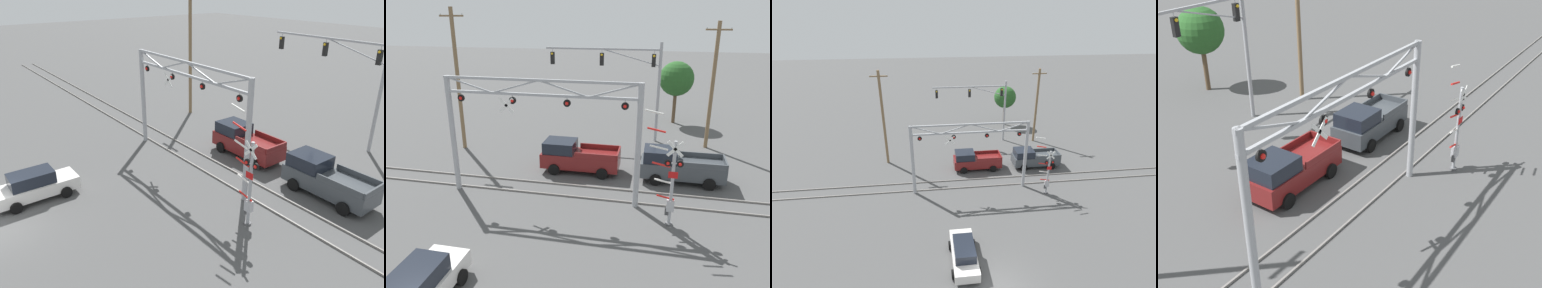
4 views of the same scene
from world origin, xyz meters
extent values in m
cube|color=gray|center=(0.00, 11.60, 0.05)|extent=(80.00, 0.08, 0.10)
cube|color=gray|center=(0.00, 13.03, 0.05)|extent=(80.00, 0.08, 0.10)
cylinder|color=#9EA0A5|center=(-5.22, 11.32, 3.35)|extent=(0.30, 0.30, 6.71)
cylinder|color=#9EA0A5|center=(5.22, 11.32, 3.35)|extent=(0.30, 0.30, 6.71)
cube|color=#9EA0A5|center=(0.00, 11.32, 5.88)|extent=(10.73, 0.14, 0.14)
cube|color=#9EA0A5|center=(0.00, 11.32, 6.64)|extent=(10.73, 0.14, 0.14)
cube|color=#9EA0A5|center=(-3.91, 11.32, 6.26)|extent=(2.63, 0.08, 0.84)
cube|color=#9EA0A5|center=(-1.30, 11.32, 6.26)|extent=(2.63, 0.08, 0.84)
cube|color=#9EA0A5|center=(1.30, 11.32, 6.26)|extent=(2.63, 0.08, 0.84)
cube|color=#9EA0A5|center=(3.91, 11.32, 6.26)|extent=(2.63, 0.08, 0.84)
cylinder|color=black|center=(-4.47, 11.32, 5.52)|extent=(0.38, 0.10, 0.38)
sphere|color=red|center=(-4.47, 11.25, 5.52)|extent=(0.18, 0.18, 0.18)
cylinder|color=#9EA0A5|center=(-4.47, 11.32, 5.76)|extent=(0.04, 0.04, 0.10)
cylinder|color=black|center=(-1.49, 11.32, 5.52)|extent=(0.38, 0.10, 0.38)
sphere|color=red|center=(-1.49, 11.25, 5.52)|extent=(0.18, 0.18, 0.18)
cylinder|color=#9EA0A5|center=(-1.49, 11.32, 5.76)|extent=(0.04, 0.04, 0.10)
cylinder|color=black|center=(1.49, 11.32, 5.52)|extent=(0.38, 0.10, 0.38)
sphere|color=red|center=(1.49, 11.25, 5.52)|extent=(0.18, 0.18, 0.18)
cylinder|color=#9EA0A5|center=(1.49, 11.32, 5.76)|extent=(0.04, 0.04, 0.10)
cylinder|color=black|center=(4.47, 11.32, 5.52)|extent=(0.38, 0.10, 0.38)
sphere|color=red|center=(4.47, 11.25, 5.52)|extent=(0.18, 0.18, 0.18)
cylinder|color=#9EA0A5|center=(4.47, 11.32, 5.76)|extent=(0.04, 0.04, 0.10)
cube|color=white|center=(-1.83, 11.22, 5.26)|extent=(0.88, 0.03, 0.88)
cube|color=white|center=(-1.83, 11.22, 5.26)|extent=(0.88, 0.03, 0.88)
cylinder|color=black|center=(-1.83, 11.19, 5.26)|extent=(0.04, 0.04, 0.02)
cylinder|color=#9EA0A5|center=(6.98, 9.80, 2.18)|extent=(0.16, 0.16, 4.36)
cylinder|color=#59595B|center=(6.98, 9.80, 0.05)|extent=(0.35, 0.35, 0.10)
cube|color=white|center=(6.98, 9.69, 4.01)|extent=(0.78, 0.03, 0.78)
cube|color=white|center=(6.98, 9.69, 4.01)|extent=(0.78, 0.03, 0.78)
cylinder|color=black|center=(6.98, 9.66, 4.01)|extent=(0.04, 0.04, 0.02)
cylinder|color=black|center=(6.70, 9.80, 3.26)|extent=(0.32, 0.09, 0.32)
sphere|color=red|center=(6.70, 9.74, 3.26)|extent=(0.16, 0.16, 0.16)
cylinder|color=black|center=(7.26, 9.80, 3.26)|extent=(0.32, 0.09, 0.32)
sphere|color=red|center=(7.26, 9.74, 3.26)|extent=(0.16, 0.16, 0.16)
cube|color=#9EA0A5|center=(6.98, 9.80, 3.26)|extent=(0.64, 0.06, 0.06)
cube|color=red|center=(6.98, 9.70, 2.71)|extent=(0.44, 0.02, 0.32)
cube|color=#B2B2B7|center=(6.98, 9.80, 1.05)|extent=(0.36, 0.28, 0.56)
cylinder|color=red|center=(6.72, 9.80, 1.47)|extent=(0.86, 0.09, 0.25)
cylinder|color=white|center=(6.56, 9.80, 2.31)|extent=(0.86, 0.09, 0.25)
cylinder|color=red|center=(6.40, 9.80, 3.15)|extent=(0.86, 0.09, 0.25)
cylinder|color=white|center=(6.24, 9.80, 4.00)|extent=(0.86, 0.09, 0.25)
cylinder|color=red|center=(6.08, 9.80, 4.84)|extent=(0.86, 0.09, 0.25)
cylinder|color=white|center=(5.91, 9.80, 5.68)|extent=(0.86, 0.09, 0.25)
cube|color=#3F3F42|center=(6.87, 9.80, 0.71)|extent=(0.24, 0.12, 0.36)
cylinder|color=#9EA0A5|center=(6.02, 22.67, 3.92)|extent=(0.24, 0.24, 7.84)
cube|color=#9EA0A5|center=(1.50, 22.67, 7.24)|extent=(9.03, 0.14, 0.14)
cube|color=#9EA0A5|center=(3.76, 22.67, 6.64)|extent=(4.54, 0.08, 1.28)
cylinder|color=#9EA0A5|center=(-2.51, 22.67, 7.09)|extent=(0.04, 0.04, 0.30)
cube|color=black|center=(-2.51, 22.67, 6.45)|extent=(0.30, 0.26, 0.97)
sphere|color=yellow|center=(-2.51, 22.50, 6.81)|extent=(0.18, 0.18, 0.18)
cylinder|color=#9EA0A5|center=(1.50, 22.67, 7.09)|extent=(0.04, 0.04, 0.30)
cube|color=black|center=(1.50, 22.67, 6.45)|extent=(0.30, 0.26, 0.97)
sphere|color=yellow|center=(1.50, 22.50, 6.81)|extent=(0.18, 0.18, 0.18)
cylinder|color=#9EA0A5|center=(5.52, 22.67, 7.09)|extent=(0.04, 0.04, 0.30)
cube|color=black|center=(5.52, 22.67, 6.45)|extent=(0.30, 0.26, 0.97)
sphere|color=yellow|center=(5.52, 22.50, 6.81)|extent=(0.18, 0.18, 0.18)
cube|color=maroon|center=(1.36, 15.37, 0.83)|extent=(5.03, 1.94, 0.93)
cube|color=black|center=(-0.01, 15.37, 1.66)|extent=(1.99, 1.78, 0.74)
cube|color=maroon|center=(2.46, 14.44, 1.46)|extent=(2.64, 0.08, 0.33)
cube|color=maroon|center=(2.46, 16.30, 1.46)|extent=(2.64, 0.08, 0.33)
cube|color=maroon|center=(3.83, 15.37, 1.46)|extent=(0.10, 1.86, 0.33)
cylinder|color=black|center=(-0.20, 14.39, 0.36)|extent=(0.73, 0.24, 0.73)
cylinder|color=black|center=(-0.20, 16.36, 0.36)|extent=(0.73, 0.24, 0.73)
cylinder|color=black|center=(2.92, 14.39, 0.36)|extent=(0.73, 0.24, 0.73)
cylinder|color=black|center=(2.92, 16.36, 0.36)|extent=(0.73, 0.24, 0.73)
cube|color=#3D4247|center=(7.79, 15.18, 0.83)|extent=(5.02, 1.94, 0.93)
cube|color=black|center=(6.42, 15.18, 1.66)|extent=(1.99, 1.78, 0.74)
cube|color=#3D4247|center=(8.88, 14.25, 1.46)|extent=(2.63, 0.08, 0.33)
cube|color=#3D4247|center=(8.88, 16.11, 1.46)|extent=(2.63, 0.08, 0.33)
cube|color=#3D4247|center=(10.25, 15.18, 1.46)|extent=(0.10, 1.86, 0.33)
cylinder|color=black|center=(6.23, 14.20, 0.36)|extent=(0.73, 0.24, 0.73)
cylinder|color=black|center=(6.23, 16.16, 0.36)|extent=(0.73, 0.24, 0.73)
cylinder|color=black|center=(9.34, 14.20, 0.36)|extent=(0.73, 0.24, 0.73)
cylinder|color=black|center=(9.34, 16.16, 0.36)|extent=(0.73, 0.24, 0.73)
cube|color=black|center=(-1.68, 2.22, 1.31)|extent=(1.37, 2.25, 0.66)
cylinder|color=black|center=(-2.50, 3.69, 0.31)|extent=(0.24, 0.62, 0.62)
cylinder|color=black|center=(-0.86, 3.69, 0.31)|extent=(0.24, 0.62, 0.62)
cylinder|color=brown|center=(-8.38, 17.93, 5.15)|extent=(0.28, 0.28, 10.30)
cube|color=brown|center=(-8.38, 17.93, 9.70)|extent=(1.80, 0.12, 0.12)
cylinder|color=silver|center=(-9.20, 17.93, 9.80)|extent=(0.08, 0.08, 0.12)
cylinder|color=silver|center=(-7.56, 17.93, 9.80)|extent=(0.08, 0.08, 0.12)
cylinder|color=brown|center=(9.88, 21.94, 4.69)|extent=(0.28, 0.28, 9.38)
cube|color=brown|center=(9.88, 21.94, 8.78)|extent=(1.80, 0.12, 0.12)
cylinder|color=silver|center=(9.06, 21.94, 8.88)|extent=(0.08, 0.08, 0.12)
cylinder|color=silver|center=(10.70, 21.94, 8.88)|extent=(0.08, 0.08, 0.12)
cylinder|color=brown|center=(7.56, 28.55, 1.54)|extent=(0.32, 0.32, 3.08)
sphere|color=#265623|center=(7.56, 28.55, 4.18)|extent=(3.16, 3.16, 3.16)
camera|label=1|loc=(17.44, -1.62, 10.86)|focal=35.00mm
camera|label=2|loc=(6.05, -6.93, 9.91)|focal=35.00mm
camera|label=3|loc=(-3.55, -12.91, 15.71)|focal=28.00mm
camera|label=4|loc=(-13.04, 2.30, 12.25)|focal=45.00mm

